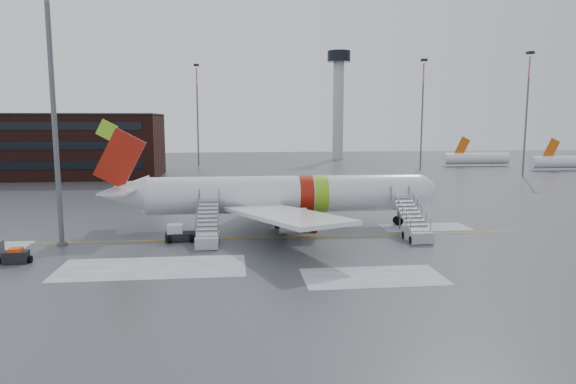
{
  "coord_description": "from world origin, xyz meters",
  "views": [
    {
      "loc": [
        0.13,
        -48.48,
        11.09
      ],
      "look_at": [
        5.59,
        1.54,
        4.0
      ],
      "focal_mm": 32.0,
      "sensor_mm": 36.0,
      "label": 1
    }
  ],
  "objects": [
    {
      "name": "light_mast_far_e",
      "position": [
        58.0,
        48.0,
        13.84
      ],
      "size": [
        1.2,
        1.2,
        24.25
      ],
      "color": "#595B60",
      "rests_on": "ground"
    },
    {
      "name": "baggage_tractor",
      "position": [
        -16.76,
        -7.52,
        0.51
      ],
      "size": [
        2.34,
        1.15,
        1.21
      ],
      "color": "black",
      "rests_on": "ground"
    },
    {
      "name": "airliner",
      "position": [
        4.64,
        3.54,
        3.42
      ],
      "size": [
        35.03,
        32.97,
        11.18
      ],
      "color": "white",
      "rests_on": "ground"
    },
    {
      "name": "distant_aircraft",
      "position": [
        62.5,
        64.0,
        0.0
      ],
      "size": [
        35.0,
        18.0,
        8.0
      ],
      "primitive_type": null,
      "color": "#D8590C",
      "rests_on": "ground"
    },
    {
      "name": "light_mast_near",
      "position": [
        -15.06,
        -2.01,
        13.62
      ],
      "size": [
        1.2,
        1.2,
        26.38
      ],
      "color": "#595B60",
      "rests_on": "ground"
    },
    {
      "name": "control_tower",
      "position": [
        30.0,
        95.0,
        18.75
      ],
      "size": [
        6.4,
        6.4,
        30.0
      ],
      "color": "#B2B5BA",
      "rests_on": "ground"
    },
    {
      "name": "light_mast_far_n",
      "position": [
        -8.0,
        78.0,
        13.84
      ],
      "size": [
        1.2,
        1.2,
        24.25
      ],
      "color": "#595B60",
      "rests_on": "ground"
    },
    {
      "name": "light_mast_far_ne",
      "position": [
        42.0,
        62.0,
        13.84
      ],
      "size": [
        1.2,
        1.2,
        24.25
      ],
      "color": "#595B60",
      "rests_on": "ground"
    },
    {
      "name": "pushback_tug",
      "position": [
        -4.88,
        -1.37,
        0.69
      ],
      "size": [
        2.81,
        2.16,
        1.57
      ],
      "color": "black",
      "rests_on": "ground"
    },
    {
      "name": "airstair_aft",
      "position": [
        -2.16,
        -3.0,
        1.06
      ],
      "size": [
        2.05,
        7.7,
        3.48
      ],
      "color": "#A6A9AD",
      "rests_on": "ground"
    },
    {
      "name": "airstair_fwd",
      "position": [
        17.01,
        -3.0,
        1.06
      ],
      "size": [
        2.05,
        7.7,
        3.48
      ],
      "color": "#A9ABB0",
      "rests_on": "ground"
    },
    {
      "name": "ground",
      "position": [
        0.0,
        0.0,
        0.0
      ],
      "size": [
        260.0,
        260.0,
        0.0
      ],
      "primitive_type": "plane",
      "color": "#494C4F",
      "rests_on": "ground"
    }
  ]
}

